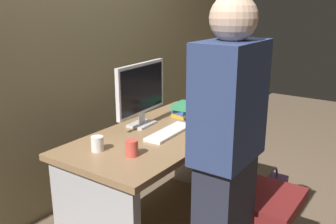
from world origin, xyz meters
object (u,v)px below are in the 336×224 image
(office_chair, at_px, (252,200))
(cell_phone, at_px, (222,117))
(person_at_desk, at_px, (227,160))
(monitor, at_px, (141,91))
(handbag, at_px, (272,196))
(cup_near_keyboard, at_px, (132,148))
(desk, at_px, (162,161))
(keyboard, at_px, (169,132))
(cup_by_monitor, at_px, (97,144))
(book_stack, at_px, (185,109))
(mouse, at_px, (189,119))

(office_chair, relative_size, cell_phone, 6.53)
(person_at_desk, relative_size, monitor, 3.03)
(monitor, height_order, handbag, monitor)
(cup_near_keyboard, relative_size, cell_phone, 0.67)
(desk, relative_size, keyboard, 3.45)
(monitor, bearing_deg, keyboard, -97.53)
(keyboard, distance_m, cup_by_monitor, 0.53)
(book_stack, xyz_separation_m, cell_phone, (0.14, -0.26, -0.05))
(monitor, height_order, cell_phone, monitor)
(office_chair, distance_m, cup_by_monitor, 1.01)
(keyboard, relative_size, handbag, 1.14)
(desk, bearing_deg, mouse, -6.95)
(office_chair, height_order, cell_phone, office_chair)
(keyboard, bearing_deg, cup_by_monitor, 157.36)
(office_chair, xyz_separation_m, handbag, (0.64, 0.08, -0.29))
(desk, distance_m, monitor, 0.52)
(person_at_desk, distance_m, mouse, 0.97)
(cup_by_monitor, bearing_deg, monitor, 8.82)
(monitor, distance_m, handbag, 1.32)
(desk, bearing_deg, handbag, -44.45)
(cup_near_keyboard, relative_size, cup_by_monitor, 1.06)
(cup_near_keyboard, bearing_deg, monitor, 32.66)
(office_chair, relative_size, cup_by_monitor, 10.27)
(desk, height_order, keyboard, keyboard)
(keyboard, distance_m, book_stack, 0.43)
(office_chair, relative_size, keyboard, 2.19)
(keyboard, xyz_separation_m, cup_by_monitor, (-0.50, 0.18, 0.04))
(monitor, bearing_deg, desk, -98.17)
(desk, relative_size, cell_phone, 10.31)
(office_chair, bearing_deg, desk, 88.47)
(cup_near_keyboard, distance_m, handbag, 1.34)
(mouse, xyz_separation_m, cell_phone, (0.24, -0.15, -0.01))
(desk, height_order, cup_near_keyboard, cup_near_keyboard)
(mouse, height_order, cup_by_monitor, cup_by_monitor)
(handbag, bearing_deg, cup_near_keyboard, 154.60)
(office_chair, height_order, cup_by_monitor, office_chair)
(monitor, bearing_deg, cup_by_monitor, -171.18)
(office_chair, xyz_separation_m, cup_by_monitor, (-0.49, 0.81, 0.35))
(keyboard, height_order, cup_by_monitor, cup_by_monitor)
(office_chair, xyz_separation_m, cell_phone, (0.56, 0.50, 0.31))
(monitor, bearing_deg, cell_phone, -37.42)
(cell_phone, bearing_deg, monitor, 129.96)
(desk, relative_size, person_at_desk, 0.91)
(monitor, distance_m, cell_phone, 0.69)
(desk, relative_size, book_stack, 6.61)
(desk, relative_size, monitor, 2.74)
(person_at_desk, relative_size, cell_phone, 11.38)
(person_at_desk, height_order, monitor, person_at_desk)
(book_stack, bearing_deg, office_chair, -119.12)
(cup_near_keyboard, bearing_deg, cup_by_monitor, 105.28)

